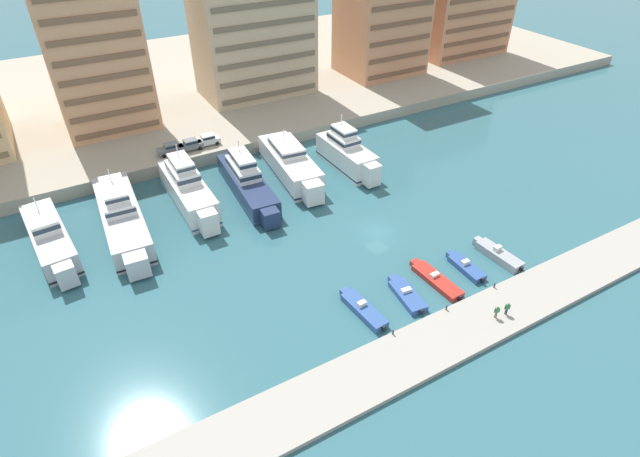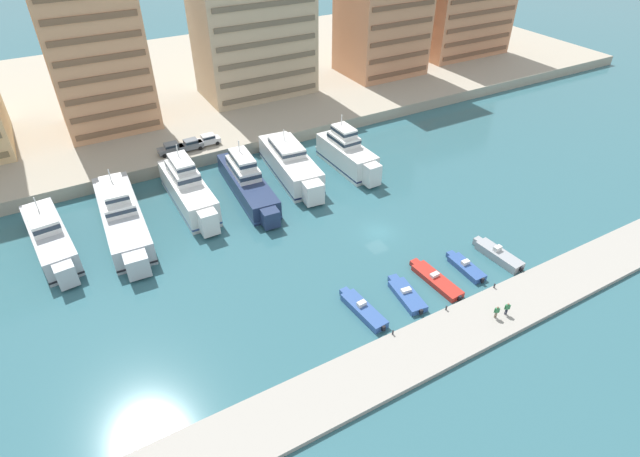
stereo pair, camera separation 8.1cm
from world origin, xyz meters
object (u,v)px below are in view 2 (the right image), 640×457
Objects in this scene: motorboat_red_mid_left at (436,280)px; car_white_mid_left at (208,139)px; motorboat_blue_left at (406,295)px; pedestrian_mid_deck at (507,308)px; motorboat_blue_center_left at (466,267)px; pedestrian_near_edge at (497,311)px; yacht_silver_far_left at (50,237)px; car_grey_far_left at (171,148)px; yacht_silver_left at (121,215)px; yacht_white_center at (291,164)px; motorboat_blue_far_left at (363,309)px; yacht_white_center_right at (347,154)px; car_grey_left at (190,144)px; motorboat_grey_center at (498,255)px; yacht_navy_center_left at (247,181)px; yacht_white_mid_left at (188,189)px.

motorboat_red_mid_left is 1.97× the size of car_white_mid_left.
pedestrian_mid_deck is (7.40, -7.85, 1.12)m from motorboat_blue_left.
motorboat_blue_center_left is 8.43m from pedestrian_mid_deck.
pedestrian_near_edge is at bearing -74.67° from car_white_mid_left.
car_white_mid_left is at bearing 106.20° from motorboat_red_mid_left.
yacht_silver_far_left is 24.59m from car_grey_far_left.
motorboat_red_mid_left is at bearing -44.49° from yacht_silver_left.
motorboat_blue_left is 0.82× the size of motorboat_red_mid_left.
yacht_white_center is at bearing 105.11° from motorboat_blue_center_left.
pedestrian_near_edge reaches higher than motorboat_blue_far_left.
motorboat_blue_center_left is at bearing -91.63° from yacht_white_center_right.
yacht_white_center_right is 28.78m from motorboat_blue_center_left.
motorboat_blue_center_left is (8.31, -30.78, -1.72)m from yacht_white_center.
yacht_white_center is 4.78× the size of car_grey_far_left.
yacht_silver_far_left is 8.92m from yacht_silver_left.
car_grey_far_left and car_grey_left have the same top height.
pedestrian_mid_deck is (-6.87, -7.82, 0.94)m from motorboat_grey_center.
yacht_silver_left is 49.32m from motorboat_grey_center.
yacht_white_center_right is 3.68× the size of car_white_mid_left.
car_grey_far_left is 3.17m from car_grey_left.
pedestrian_near_edge is at bearing -49.99° from yacht_silver_left.
motorboat_red_mid_left is (10.25, -0.12, -0.08)m from motorboat_blue_far_left.
motorboat_red_mid_left is 1.97× the size of car_grey_far_left.
yacht_silver_left reaches higher than yacht_navy_center_left.
yacht_white_mid_left reaches higher than motorboat_blue_center_left.
yacht_white_center is 9.37m from yacht_white_center_right.
yacht_white_center is 17.33m from car_grey_left.
motorboat_blue_center_left is 1.49× the size of car_grey_left.
yacht_white_mid_left is 4.47× the size of car_grey_far_left.
yacht_silver_far_left reaches higher than motorboat_grey_center.
yacht_white_mid_left is at bearing 8.50° from yacht_silver_left.
motorboat_blue_far_left is 4.55× the size of pedestrian_mid_deck.
yacht_white_mid_left is at bearing 133.83° from motorboat_grey_center.
yacht_white_center_right is (35.21, -0.56, 0.33)m from yacht_silver_left.
yacht_silver_far_left is at bearing 179.72° from yacht_white_center_right.
yacht_silver_far_left is 2.43× the size of motorboat_grey_center.
car_grey_far_left is (-28.54, 43.79, 2.49)m from motorboat_grey_center.
motorboat_grey_center is (5.03, -0.33, 0.16)m from motorboat_blue_center_left.
yacht_white_center is 19.82m from car_grey_far_left.
motorboat_blue_far_left is at bearing 145.37° from pedestrian_near_edge.
motorboat_red_mid_left is at bearing -56.74° from yacht_white_mid_left.
motorboat_grey_center is at bearing 48.70° from pedestrian_mid_deck.
yacht_white_mid_left reaches higher than motorboat_blue_left.
motorboat_blue_far_left is 43.48m from car_grey_left.
yacht_white_center is at bearing 99.43° from pedestrian_mid_deck.
motorboat_blue_far_left is 14.90m from motorboat_blue_center_left.
yacht_navy_center_left is 39.49m from pedestrian_near_edge.
pedestrian_near_edge is at bearing -96.22° from yacht_white_center_right.
motorboat_blue_far_left is 4.64× the size of pedestrian_near_edge.
car_grey_far_left is (-8.62, 43.31, 2.61)m from motorboat_blue_far_left.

